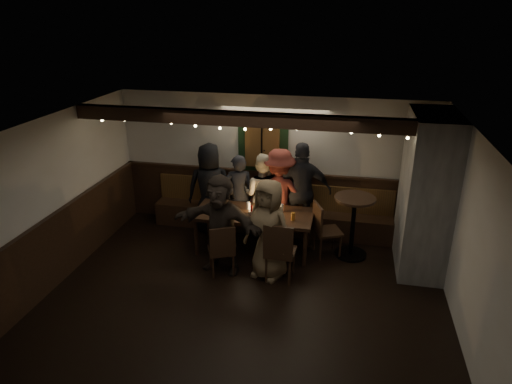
% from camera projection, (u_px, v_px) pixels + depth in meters
% --- Properties ---
extents(room, '(6.02, 5.01, 2.62)m').
position_uv_depth(room, '(325.00, 200.00, 7.63)').
color(room, black).
rests_on(room, ground).
extents(dining_table, '(2.06, 0.88, 0.89)m').
position_uv_depth(dining_table, '(253.00, 216.00, 7.99)').
color(dining_table, black).
rests_on(dining_table, ground).
extents(chair_near_left, '(0.54, 0.54, 0.90)m').
position_uv_depth(chair_near_left, '(222.00, 248.00, 7.28)').
color(chair_near_left, black).
rests_on(chair_near_left, ground).
extents(chair_near_right, '(0.48, 0.48, 1.03)m').
position_uv_depth(chair_near_right, '(279.00, 249.00, 7.10)').
color(chair_near_right, black).
rests_on(chair_near_right, ground).
extents(chair_end, '(0.58, 0.58, 0.97)m').
position_uv_depth(chair_end, '(323.00, 227.00, 7.88)').
color(chair_end, black).
rests_on(chair_end, ground).
extents(high_top, '(0.70, 0.70, 1.11)m').
position_uv_depth(high_top, '(353.00, 219.00, 7.82)').
color(high_top, black).
rests_on(high_top, ground).
extents(person_a, '(0.97, 0.76, 1.75)m').
position_uv_depth(person_a, '(210.00, 188.00, 8.67)').
color(person_a, black).
rests_on(person_a, ground).
extents(person_b, '(0.66, 0.54, 1.58)m').
position_uv_depth(person_b, '(239.00, 195.00, 8.60)').
color(person_b, black).
rests_on(person_b, ground).
extents(person_c, '(0.89, 0.76, 1.62)m').
position_uv_depth(person_c, '(263.00, 195.00, 8.54)').
color(person_c, beige).
rests_on(person_c, ground).
extents(person_d, '(1.17, 0.75, 1.73)m').
position_uv_depth(person_d, '(279.00, 194.00, 8.43)').
color(person_d, '#5A221E').
rests_on(person_d, ground).
extents(person_e, '(1.15, 0.64, 1.86)m').
position_uv_depth(person_e, '(302.00, 192.00, 8.38)').
color(person_e, black).
rests_on(person_e, ground).
extents(person_f, '(1.62, 0.79, 1.67)m').
position_uv_depth(person_f, '(221.00, 224.00, 7.34)').
color(person_f, '#2C241F').
rests_on(person_f, ground).
extents(person_g, '(0.95, 0.79, 1.66)m').
position_uv_depth(person_g, '(268.00, 230.00, 7.16)').
color(person_g, '#7E674A').
rests_on(person_g, ground).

